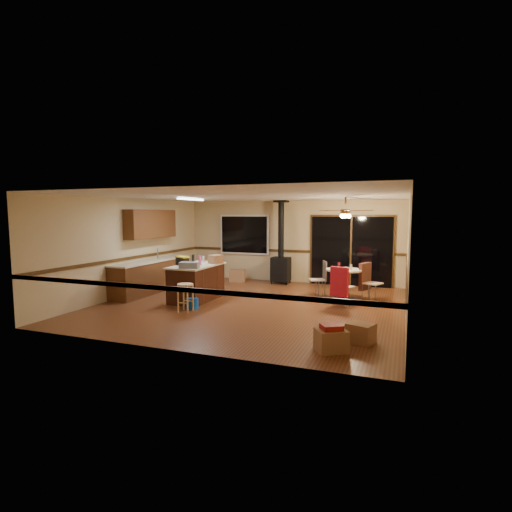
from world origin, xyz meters
The scene contains 35 objects.
floor centered at (0.00, 0.00, 0.00)m, with size 7.00×7.00×0.00m, color brown.
ceiling centered at (0.00, 0.00, 2.60)m, with size 7.00×7.00×0.00m, color silver.
wall_back centered at (0.00, 3.50, 1.30)m, with size 7.00×7.00×0.00m, color tan.
wall_front centered at (0.00, -3.50, 1.30)m, with size 7.00×7.00×0.00m, color tan.
wall_left centered at (-3.50, 0.00, 1.30)m, with size 7.00×7.00×0.00m, color tan.
wall_right centered at (3.50, 0.00, 1.30)m, with size 7.00×7.00×0.00m, color tan.
chair_rail centered at (0.00, 0.00, 1.00)m, with size 7.00×7.00×0.08m, color #402810, non-canonical shape.
window centered at (-1.60, 3.45, 1.50)m, with size 1.72×0.10×1.32m, color black.
sliding_door centered at (1.90, 3.45, 1.05)m, with size 2.52×0.10×2.10m, color black.
lower_cabinets centered at (-3.20, 0.50, 0.43)m, with size 0.60×3.00×0.86m, color #552E15.
countertop centered at (-3.20, 0.50, 0.88)m, with size 0.64×3.04×0.04m, color beige.
upper_cabinets centered at (-3.33, 0.70, 1.90)m, with size 0.35×2.00×0.80m, color #552E15.
kitchen_island centered at (-1.50, 0.00, 0.45)m, with size 0.88×1.68×0.90m.
wood_stove centered at (-0.20, 3.05, 0.73)m, with size 0.55×0.50×2.52m.
ceiling_fan centered at (2.00, 1.37, 2.21)m, with size 0.24×0.24×0.55m.
fluorescent_strip centered at (-1.80, 0.30, 2.56)m, with size 0.10×1.20×0.04m, color white.
toolbox_grey centered at (-1.36, -0.60, 0.97)m, with size 0.45×0.25×0.14m, color slate.
toolbox_black centered at (-1.80, -0.18, 1.00)m, with size 0.34×0.18×0.19m, color black.
toolbox_yellow_lid centered at (-1.80, -0.18, 1.11)m, with size 0.39×0.20×0.03m, color gold.
box_on_island centered at (-1.18, 0.45, 1.01)m, with size 0.24×0.33×0.22m, color #8C5F3E.
bottle_dark centered at (-1.66, 0.11, 1.02)m, with size 0.07×0.07×0.25m, color black.
bottle_pink centered at (-1.39, -0.01, 1.02)m, with size 0.08×0.08×0.24m, color #D84C8C.
bottle_white centered at (-1.57, 0.50, 0.99)m, with size 0.06×0.06×0.17m, color white.
bar_stool centered at (-1.12, -1.20, 0.32)m, with size 0.35×0.35×0.63m, color tan.
blue_bucket centered at (-1.13, -0.90, 0.12)m, with size 0.29×0.29×0.25m, color blue.
dining_table centered at (2.00, 1.37, 0.53)m, with size 0.91×0.91×0.78m.
glass_red centered at (1.85, 1.47, 0.86)m, with size 0.06×0.06×0.16m, color #590C14.
glass_cream centered at (2.18, 1.32, 0.85)m, with size 0.06×0.06×0.14m, color beige.
chair_left centered at (1.39, 1.51, 0.59)m, with size 0.53×0.53×0.51m.
chair_near centered at (2.03, 0.50, 0.60)m, with size 0.55×0.58×0.70m.
chair_right centered at (2.53, 1.50, 0.60)m, with size 0.60×0.58×0.70m.
box_under_window centered at (-1.61, 2.88, 0.20)m, with size 0.50×0.40×0.40m, color #8C5F3E.
box_corner_a centered at (2.39, -2.66, 0.18)m, with size 0.47×0.39×0.35m, color #8C5F3E.
box_corner_b centered at (2.79, -2.07, 0.17)m, with size 0.42×0.36×0.34m, color #8C5F3E.
box_small_red centered at (2.39, -2.66, 0.40)m, with size 0.32×0.27×0.09m, color maroon.
Camera 1 is at (3.44, -8.85, 2.18)m, focal length 28.00 mm.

